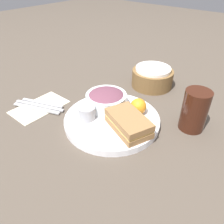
# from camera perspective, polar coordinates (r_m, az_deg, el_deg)

# --- Properties ---
(ground_plane) EXTENTS (4.00, 4.00, 0.00)m
(ground_plane) POSITION_cam_1_polar(r_m,az_deg,el_deg) (0.69, 0.00, -2.78)
(ground_plane) COLOR #4C4238
(plate) EXTENTS (0.30, 0.30, 0.02)m
(plate) POSITION_cam_1_polar(r_m,az_deg,el_deg) (0.69, 0.00, -2.09)
(plate) COLOR silver
(plate) RESTS_ON ground_plane
(sandwich) EXTENTS (0.16, 0.13, 0.04)m
(sandwich) POSITION_cam_1_polar(r_m,az_deg,el_deg) (0.62, 4.33, -2.83)
(sandwich) COLOR olive
(sandwich) RESTS_ON plate
(salad_bowl) EXTENTS (0.13, 0.13, 0.06)m
(salad_bowl) POSITION_cam_1_polar(r_m,az_deg,el_deg) (0.71, -1.51, 3.42)
(salad_bowl) COLOR white
(salad_bowl) RESTS_ON plate
(dressing_cup) EXTENTS (0.05, 0.05, 0.04)m
(dressing_cup) POSITION_cam_1_polar(r_m,az_deg,el_deg) (0.67, -6.57, -0.20)
(dressing_cup) COLOR #99999E
(dressing_cup) RESTS_ON plate
(orange_wedge) EXTENTS (0.05, 0.05, 0.05)m
(orange_wedge) POSITION_cam_1_polar(r_m,az_deg,el_deg) (0.69, 6.89, 1.48)
(orange_wedge) COLOR orange
(orange_wedge) RESTS_ON plate
(drink_glass) EXTENTS (0.07, 0.07, 0.13)m
(drink_glass) POSITION_cam_1_polar(r_m,az_deg,el_deg) (0.68, 20.77, 0.39)
(drink_glass) COLOR #38190F
(drink_glass) RESTS_ON ground_plane
(bread_basket) EXTENTS (0.16, 0.16, 0.08)m
(bread_basket) POSITION_cam_1_polar(r_m,az_deg,el_deg) (0.90, 10.48, 8.94)
(bread_basket) COLOR brown
(bread_basket) RESTS_ON ground_plane
(napkin) EXTENTS (0.11, 0.19, 0.00)m
(napkin) POSITION_cam_1_polar(r_m,az_deg,el_deg) (0.80, -18.40, 1.32)
(napkin) COLOR beige
(napkin) RESTS_ON ground_plane
(fork) EXTENTS (0.17, 0.08, 0.01)m
(fork) POSITION_cam_1_polar(r_m,az_deg,el_deg) (0.79, -19.18, 0.90)
(fork) COLOR #B2B2B7
(fork) RESTS_ON napkin
(knife) EXTENTS (0.18, 0.08, 0.01)m
(knife) POSITION_cam_1_polar(r_m,az_deg,el_deg) (0.80, -18.46, 1.58)
(knife) COLOR #B2B2B7
(knife) RESTS_ON napkin
(spoon) EXTENTS (0.15, 0.07, 0.01)m
(spoon) POSITION_cam_1_polar(r_m,az_deg,el_deg) (0.81, -17.75, 2.25)
(spoon) COLOR #B2B2B7
(spoon) RESTS_ON napkin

